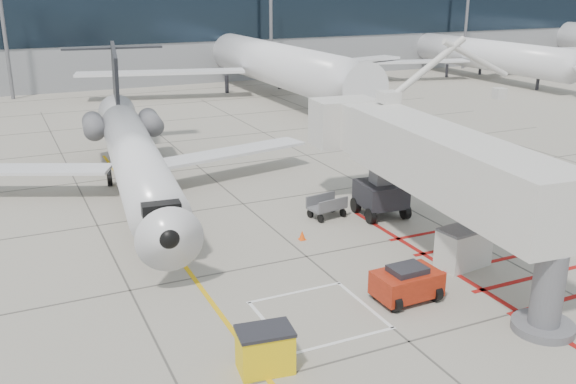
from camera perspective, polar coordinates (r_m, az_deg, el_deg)
name	(u,v)px	position (r m, az deg, el deg)	size (l,w,h in m)	color
ground_plane	(351,293)	(26.17, 5.61, -8.96)	(260.00, 260.00, 0.00)	#9D9687
regional_jet	(138,141)	(35.05, -13.20, 4.40)	(23.19, 29.23, 7.66)	silver
jet_bridge	(449,178)	(28.56, 14.09, 1.23)	(9.09, 19.19, 7.68)	silver
pushback_tug	(407,282)	(25.70, 10.51, -7.88)	(2.55, 1.60, 1.49)	#A0240F
spill_bin	(265,350)	(21.06, -2.05, -13.82)	(1.72, 1.15, 1.49)	yellow
baggage_cart	(327,207)	(33.92, 3.46, -1.30)	(1.90, 1.20, 1.20)	#58585D
ground_power_unit	(463,247)	(29.11, 15.33, -4.73)	(2.24, 1.31, 1.78)	beige
cone_nose	(181,246)	(30.17, -9.50, -4.77)	(0.37, 0.37, 0.52)	#F1500C
cone_side	(302,235)	(31.09, 1.27, -3.85)	(0.34, 0.34, 0.47)	#FE4F0D
terminal_building	(158,19)	(92.73, -11.51, 14.84)	(180.00, 28.00, 14.00)	gray
terminal_glass_band	(186,16)	(79.13, -9.02, 15.18)	(180.00, 0.10, 6.00)	black
bg_aircraft_c	(260,34)	(71.58, -2.46, 13.89)	(39.13, 43.48, 13.04)	silver
bg_aircraft_d	(476,34)	(87.48, 16.40, 13.33)	(33.23, 36.92, 11.08)	silver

